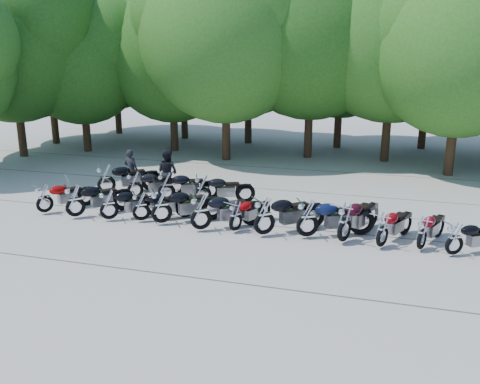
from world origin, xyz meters
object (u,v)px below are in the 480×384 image
(motorcycle_7, at_px, (264,215))
(rider_1, at_px, (168,172))
(motorcycle_4, at_px, (161,205))
(motorcycle_5, at_px, (201,211))
(motorcycle_14, at_px, (135,184))
(motorcycle_9, at_px, (345,221))
(motorcycle_13, at_px, (106,178))
(rider_0, at_px, (131,170))
(motorcycle_10, at_px, (383,229))
(motorcycle_1, at_px, (75,200))
(motorcycle_16, at_px, (203,188))
(motorcycle_6, at_px, (236,215))
(motorcycle_8, at_px, (308,217))
(motorcycle_0, at_px, (44,198))
(motorcycle_15, at_px, (166,185))
(motorcycle_3, at_px, (141,205))
(motorcycle_2, at_px, (109,204))
(motorcycle_11, at_px, (422,232))
(motorcycle_12, at_px, (455,238))

(motorcycle_7, relative_size, rider_1, 1.37)
(motorcycle_4, relative_size, motorcycle_5, 0.99)
(motorcycle_14, bearing_deg, motorcycle_9, -142.56)
(motorcycle_13, xyz_separation_m, rider_0, (0.66, 0.90, 0.17))
(motorcycle_7, relative_size, motorcycle_10, 1.16)
(motorcycle_1, xyz_separation_m, rider_0, (0.20, 3.79, 0.21))
(motorcycle_4, bearing_deg, motorcycle_10, -125.12)
(motorcycle_5, distance_m, motorcycle_16, 3.01)
(motorcycle_6, bearing_deg, motorcycle_14, -2.86)
(motorcycle_5, xyz_separation_m, motorcycle_8, (3.42, 0.30, 0.01))
(motorcycle_0, relative_size, motorcycle_15, 0.93)
(motorcycle_6, bearing_deg, motorcycle_7, -163.27)
(motorcycle_7, xyz_separation_m, motorcycle_9, (2.48, 0.10, -0.01))
(motorcycle_15, bearing_deg, motorcycle_14, 70.55)
(motorcycle_9, relative_size, motorcycle_14, 1.13)
(motorcycle_9, xyz_separation_m, motorcycle_15, (-7.03, 2.59, -0.06))
(motorcycle_1, relative_size, motorcycle_7, 0.94)
(motorcycle_9, bearing_deg, motorcycle_10, -161.62)
(motorcycle_0, xyz_separation_m, motorcycle_6, (7.15, 0.08, -0.03))
(motorcycle_3, relative_size, rider_1, 1.14)
(motorcycle_15, xyz_separation_m, rider_1, (-0.36, 0.95, 0.28))
(motorcycle_3, bearing_deg, motorcycle_2, 64.61)
(motorcycle_15, height_order, rider_1, rider_1)
(motorcycle_9, bearing_deg, rider_1, -1.89)
(motorcycle_0, distance_m, motorcycle_6, 7.15)
(motorcycle_6, height_order, motorcycle_15, motorcycle_15)
(motorcycle_0, relative_size, motorcycle_4, 0.88)
(motorcycle_9, bearing_deg, motorcycle_4, 23.51)
(motorcycle_3, relative_size, motorcycle_6, 1.04)
(motorcycle_4, relative_size, motorcycle_7, 0.96)
(motorcycle_6, relative_size, motorcycle_9, 0.81)
(motorcycle_11, relative_size, motorcycle_13, 0.82)
(motorcycle_11, bearing_deg, motorcycle_2, 23.67)
(motorcycle_2, height_order, motorcycle_5, motorcycle_5)
(motorcycle_15, xyz_separation_m, rider_0, (-2.04, 1.03, 0.23))
(motorcycle_0, distance_m, motorcycle_11, 12.86)
(motorcycle_9, height_order, motorcycle_14, motorcycle_9)
(motorcycle_11, height_order, motorcycle_14, motorcycle_14)
(motorcycle_12, distance_m, rider_1, 11.15)
(motorcycle_0, relative_size, motorcycle_13, 0.85)
(motorcycle_9, xyz_separation_m, motorcycle_11, (2.25, 0.02, -0.13))
(motorcycle_2, distance_m, motorcycle_6, 4.51)
(motorcycle_1, height_order, rider_0, rider_0)
(motorcycle_2, distance_m, motorcycle_13, 3.33)
(motorcycle_3, height_order, rider_1, rider_1)
(motorcycle_5, relative_size, rider_1, 1.33)
(motorcycle_5, bearing_deg, motorcycle_8, -120.68)
(motorcycle_3, relative_size, motorcycle_4, 0.87)
(motorcycle_3, xyz_separation_m, motorcycle_12, (9.97, -0.27, -0.03))
(motorcycle_4, xyz_separation_m, motorcycle_15, (-0.97, 2.57, -0.04))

